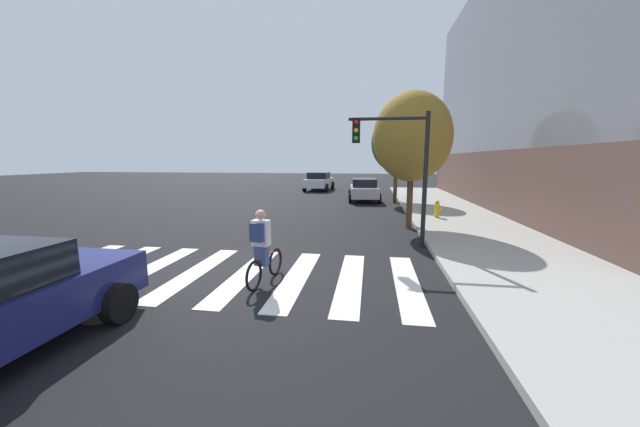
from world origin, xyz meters
The scene contains 11 objects.
ground_plane centered at (0.00, 0.00, 0.00)m, with size 120.00×120.00×0.00m, color black.
sidewalk centered at (8.75, 0.00, 0.07)m, with size 6.50×50.00×0.15m, color #9E9B93.
crosswalk_stripes centered at (0.10, 0.00, 0.01)m, with size 9.46×3.99×0.01m.
manhole_cover centered at (-0.99, -2.48, 0.00)m, with size 0.64×0.64×0.01m, color #473D1E.
sedan_mid centered at (3.24, 15.29, 0.77)m, with size 2.28×4.44×1.50m.
sedan_far centered at (-0.96, 22.62, 0.84)m, with size 2.42×4.80×1.62m.
cyclist centered at (1.36, -0.53, 0.84)m, with size 0.39×1.70×1.69m.
traffic_light_near centered at (4.53, 3.40, 2.86)m, with size 2.47×0.28×4.20m.
fire_hydrant centered at (6.70, 8.31, 0.53)m, with size 0.33×0.22×0.78m.
street_tree_near centered at (5.25, 6.31, 3.62)m, with size 3.02×3.02×5.37m.
street_tree_mid centered at (5.24, 14.41, 3.79)m, with size 3.16×3.16×5.62m.
Camera 1 is at (3.69, -7.41, 2.76)m, focal length 18.82 mm.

